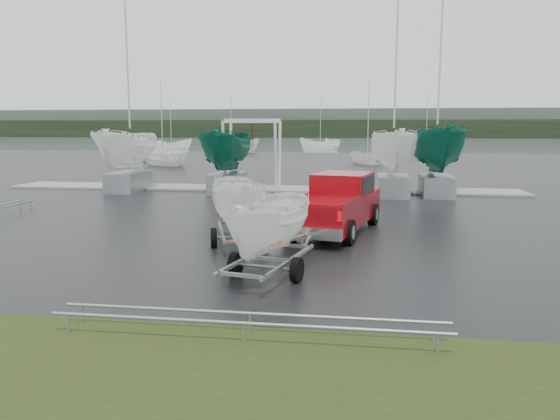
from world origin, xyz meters
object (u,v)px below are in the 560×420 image
object	(u,v)px
pickup_truck	(338,201)
boat_hoist	(252,144)
trailer_parked	(239,162)
trailer_hitched	(268,177)

from	to	relation	value
pickup_truck	boat_hoist	xyz separation A→B (m)	(-5.50, 12.24, 1.63)
pickup_truck	trailer_parked	distance (m)	4.39
trailer_hitched	trailer_parked	bearing A→B (deg)	126.08
pickup_truck	trailer_hitched	size ratio (longest dim) A/B	1.39
trailer_hitched	trailer_parked	distance (m)	3.76
pickup_truck	boat_hoist	size ratio (longest dim) A/B	1.52
trailer_parked	pickup_truck	bearing A→B (deg)	27.57
pickup_truck	trailer_parked	world-z (taller)	trailer_parked
trailer_parked	boat_hoist	xyz separation A→B (m)	(-2.59, 15.15, 0.08)
pickup_truck	trailer_parked	size ratio (longest dim) A/B	1.32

